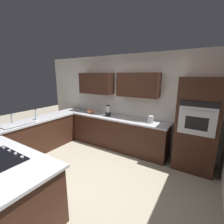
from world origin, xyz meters
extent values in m
plane|color=#9E937F|center=(0.00, 0.00, 0.00)|extent=(14.00, 14.00, 0.00)
cube|color=white|center=(0.00, -2.10, 1.30)|extent=(6.00, 0.10, 2.60)
cube|color=#381E14|center=(-0.40, -1.88, 1.80)|extent=(1.10, 0.34, 0.62)
cube|color=#381E14|center=(0.95, -1.88, 1.80)|extent=(1.10, 0.34, 0.62)
cube|color=#381E14|center=(0.10, -1.72, 0.43)|extent=(2.80, 0.60, 0.86)
cube|color=#B2B2B7|center=(0.10, -1.72, 0.88)|extent=(2.84, 0.64, 0.04)
cube|color=#381E14|center=(1.82, -0.55, 0.43)|extent=(0.60, 2.90, 0.86)
cube|color=#B2B2B7|center=(1.82, -0.55, 0.88)|extent=(0.64, 2.94, 0.04)
cube|color=#381E14|center=(0.39, 1.14, 0.43)|extent=(1.80, 0.88, 0.86)
cube|color=#381E14|center=(-1.85, -1.72, 1.01)|extent=(0.80, 0.60, 2.01)
cube|color=silver|center=(-1.85, -1.41, 1.17)|extent=(0.66, 0.03, 0.56)
cube|color=black|center=(-1.85, -1.39, 1.13)|extent=(0.40, 0.01, 0.26)
cube|color=black|center=(-1.85, -1.41, 1.50)|extent=(0.66, 0.02, 0.11)
cylinder|color=silver|center=(-1.85, -1.37, 1.39)|extent=(0.56, 0.02, 0.02)
cube|color=#515456|center=(1.82, -0.05, 0.91)|extent=(0.40, 0.30, 0.02)
cube|color=#515456|center=(1.82, 0.29, 0.91)|extent=(0.40, 0.30, 0.02)
cube|color=#B7BABF|center=(1.82, 0.12, 0.92)|extent=(0.46, 0.70, 0.01)
cylinder|color=#B7BABF|center=(2.02, 0.12, 1.01)|extent=(0.03, 0.03, 0.22)
cylinder|color=#B7BABF|center=(1.94, 0.12, 1.12)|extent=(0.18, 0.02, 0.02)
cylinder|color=#B2B2B7|center=(0.12, 0.91, 0.92)|extent=(0.04, 0.04, 0.02)
cylinder|color=#B2B2B7|center=(0.30, 0.91, 0.92)|extent=(0.04, 0.04, 0.02)
cylinder|color=#B2B2B7|center=(0.48, 0.91, 0.92)|extent=(0.04, 0.04, 0.02)
cylinder|color=#B2B2B7|center=(0.66, 0.91, 0.92)|extent=(0.04, 0.04, 0.02)
cylinder|color=black|center=(0.40, -1.69, 0.96)|extent=(0.15, 0.15, 0.11)
cylinder|color=silver|center=(0.40, -1.69, 1.10)|extent=(0.11, 0.11, 0.18)
cylinder|color=black|center=(0.40, -1.69, 1.21)|extent=(0.12, 0.12, 0.03)
ellipsoid|color=#CC724C|center=(1.05, -1.69, 0.97)|extent=(0.24, 0.24, 0.13)
cylinder|color=#B7BABF|center=(-0.85, -1.69, 0.99)|extent=(0.14, 0.14, 0.18)
cylinder|color=silver|center=(1.77, -0.36, 1.00)|extent=(0.06, 0.06, 0.20)
cylinder|color=silver|center=(1.77, -0.36, 1.13)|extent=(0.03, 0.03, 0.06)
cylinder|color=black|center=(1.77, -0.36, 1.17)|extent=(0.03, 0.03, 0.02)
camera|label=1|loc=(-2.00, 1.90, 2.04)|focal=24.92mm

